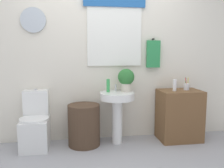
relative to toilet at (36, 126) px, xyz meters
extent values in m
cube|color=silver|center=(0.97, 0.26, 1.00)|extent=(4.40, 0.10, 2.60)
cube|color=white|center=(1.13, 0.20, 1.23)|extent=(0.79, 0.03, 0.85)
cube|color=#235BA3|center=(1.13, 0.18, 1.71)|extent=(0.89, 0.04, 0.14)
cylinder|color=silver|center=(0.00, 0.19, 1.44)|extent=(0.34, 0.03, 0.34)
cylinder|color=black|center=(1.71, 0.18, 1.19)|extent=(0.02, 0.06, 0.02)
cube|color=#2D894C|center=(1.71, 0.16, 0.97)|extent=(0.20, 0.05, 0.40)
cube|color=white|center=(0.00, -0.04, -0.10)|extent=(0.36, 0.50, 0.41)
cylinder|color=white|center=(0.00, -0.10, 0.12)|extent=(0.38, 0.38, 0.03)
cube|color=white|center=(0.00, 0.13, 0.29)|extent=(0.34, 0.18, 0.37)
cylinder|color=silver|center=(0.00, 0.13, 0.48)|extent=(0.04, 0.04, 0.02)
cylinder|color=#4C3828|center=(0.66, -0.04, -0.01)|extent=(0.45, 0.45, 0.58)
cylinder|color=white|center=(1.13, -0.04, 0.02)|extent=(0.15, 0.15, 0.64)
cylinder|color=white|center=(1.13, -0.04, 0.39)|extent=(0.49, 0.49, 0.10)
cylinder|color=silver|center=(1.13, 0.08, 0.49)|extent=(0.03, 0.03, 0.10)
cube|color=brown|center=(2.07, -0.04, 0.07)|extent=(0.60, 0.44, 0.75)
cylinder|color=green|center=(1.01, 0.01, 0.53)|extent=(0.05, 0.05, 0.18)
cylinder|color=beige|center=(1.27, 0.02, 0.50)|extent=(0.14, 0.14, 0.12)
sphere|color=#2D7033|center=(1.27, 0.02, 0.65)|extent=(0.24, 0.24, 0.24)
cylinder|color=white|center=(1.96, -0.08, 0.53)|extent=(0.05, 0.05, 0.17)
cylinder|color=silver|center=(2.17, -0.02, 0.50)|extent=(0.08, 0.08, 0.10)
cylinder|color=yellow|center=(2.19, -0.02, 0.54)|extent=(0.01, 0.02, 0.18)
cylinder|color=green|center=(2.16, 0.00, 0.54)|extent=(0.02, 0.02, 0.18)
cylinder|color=red|center=(2.16, -0.03, 0.54)|extent=(0.03, 0.03, 0.18)
camera|label=1|loc=(0.55, -3.30, 1.03)|focal=38.50mm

